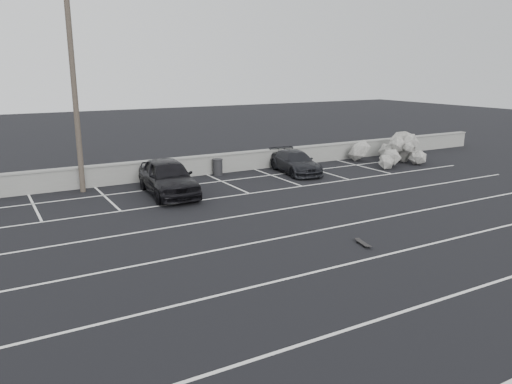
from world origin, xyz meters
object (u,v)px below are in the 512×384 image
car_left (168,177)px  riprap_pile (393,154)px  trash_bin (218,167)px  utility_pole (74,90)px  skateboard (363,243)px  car_right (295,162)px

car_left → riprap_pile: bearing=8.4°
trash_bin → utility_pole: bearing=-177.6°
riprap_pile → car_left: bearing=-176.1°
skateboard → car_right: bearing=79.1°
trash_bin → riprap_pile: (11.19, -1.83, 0.04)m
trash_bin → riprap_pile: 11.34m
skateboard → car_left: bearing=120.8°
car_left → utility_pole: (-3.33, 2.55, 3.89)m
utility_pole → riprap_pile: size_ratio=1.94×
utility_pole → trash_bin: 8.36m
car_left → car_right: car_left is taller
car_left → skateboard: (3.26, -9.62, -0.77)m
riprap_pile → skateboard: bearing=-137.9°
riprap_pile → skateboard: riprap_pile is taller
car_left → riprap_pile: car_left is taller
trash_bin → skateboard: size_ratio=1.21×
car_left → skateboard: bearing=-66.8°
trash_bin → skateboard: (-0.59, -12.47, -0.38)m
car_left → trash_bin: size_ratio=5.59×
car_right → trash_bin: (-4.00, 1.63, -0.16)m
skateboard → trash_bin: bearing=99.3°
riprap_pile → car_right: bearing=178.4°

